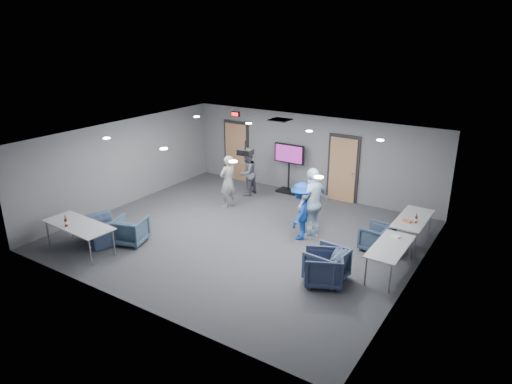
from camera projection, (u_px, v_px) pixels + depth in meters
The scene contains 29 objects.
floor at pixel (243, 235), 12.52m from camera, with size 9.00×9.00×0.00m, color #35363C.
ceiling at pixel (242, 139), 11.61m from camera, with size 9.00×9.00×0.00m, color white.
wall_back at pixel (310, 155), 15.23m from camera, with size 9.00×0.02×2.70m, color slate.
wall_front at pixel (127, 246), 8.90m from camera, with size 9.00×0.02×2.70m, color slate.
wall_left at pixel (125, 163), 14.36m from camera, with size 0.02×8.00×2.70m, color slate.
wall_right at pixel (416, 226), 9.77m from camera, with size 0.02×8.00×2.70m, color slate.
door_left at pixel (236, 151), 16.82m from camera, with size 1.06×0.17×2.24m.
door_right at pixel (343, 169), 14.68m from camera, with size 1.06×0.17×2.24m.
exit_sign at pixel (235, 114), 16.33m from camera, with size 0.32×0.08×0.16m.
hvac_diffuser at pixel (280, 120), 14.08m from camera, with size 0.60×0.60×0.03m, color black.
downlights at pixel (242, 139), 11.62m from camera, with size 6.18×3.78×0.02m.
person_a at pixel (228, 181), 14.26m from camera, with size 0.61×0.40×1.67m, color gray.
person_b at pixel (247, 173), 15.29m from camera, with size 0.75×0.59×1.55m, color slate.
person_c at pixel (313, 203), 12.07m from camera, with size 1.15×0.48×1.95m, color silver.
person_d at pixel (301, 211), 12.07m from camera, with size 1.02×0.58×1.57m, color navy.
chair_right_a at pixel (376, 238), 11.57m from camera, with size 0.72×0.75×0.68m, color #34445A.
chair_right_b at pixel (326, 265), 10.17m from camera, with size 0.81×0.84×0.76m, color #3D4C69.
chair_right_c at pixel (323, 268), 10.02m from camera, with size 0.81×0.83×0.76m, color #323B57.
chair_front_a at pixel (131, 230), 11.95m from camera, with size 0.76×0.78×0.71m, color #3C5167.
chair_front_b at pixel (101, 231), 11.99m from camera, with size 1.03×0.90×0.67m, color #374560.
table_right_a at pixel (413, 220), 11.80m from camera, with size 0.72×1.74×0.73m.
table_right_b at pixel (390, 248), 10.30m from camera, with size 0.70×1.69×0.73m.
table_front_left at pixel (78, 226), 11.42m from camera, with size 2.02×0.94×0.73m.
bottle_front at pixel (66, 222), 11.25m from camera, with size 0.08×0.08×0.29m.
bottle_right at pixel (416, 219), 11.44m from camera, with size 0.07×0.07×0.26m.
snack_box at pixel (407, 221), 11.53m from camera, with size 0.20×0.13×0.04m, color #D65935.
wrapper at pixel (396, 236), 10.70m from camera, with size 0.19×0.13×0.04m, color white.
tv_stand at pixel (289, 165), 15.50m from camera, with size 1.11×0.53×1.69m.
projector at pixel (245, 152), 11.53m from camera, with size 0.39×0.37×0.36m.
Camera 1 is at (6.47, -9.38, 5.35)m, focal length 32.00 mm.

